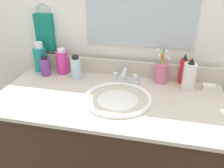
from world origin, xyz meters
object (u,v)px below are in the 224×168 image
(bottle_spray_red, at_px, (183,70))
(cup_pink, at_px, (161,72))
(faucet, at_px, (125,77))
(bottle_cream_purple, at_px, (45,66))
(bottle_mouthwash_teal, at_px, (40,58))
(bottle_soap_pink, at_px, (62,62))
(bottle_gel_clear, at_px, (76,68))
(soap_bar, at_px, (209,87))
(bottle_lotion_white, at_px, (189,76))
(hand_towel, at_px, (45,32))

(bottle_spray_red, xyz_separation_m, cup_pink, (-0.12, -0.02, -0.02))
(faucet, height_order, bottle_cream_purple, bottle_cream_purple)
(cup_pink, bearing_deg, bottle_spray_red, 8.30)
(bottle_cream_purple, xyz_separation_m, bottle_mouthwash_teal, (-0.06, 0.06, 0.03))
(cup_pink, bearing_deg, bottle_soap_pink, -179.96)
(faucet, relative_size, bottle_mouthwash_teal, 0.91)
(bottle_cream_purple, xyz_separation_m, bottle_gel_clear, (0.19, -0.00, 0.01))
(bottle_soap_pink, xyz_separation_m, soap_bar, (0.83, -0.03, -0.06))
(faucet, distance_m, cup_pink, 0.20)
(bottle_soap_pink, bearing_deg, bottle_lotion_white, -4.50)
(hand_towel, xyz_separation_m, bottle_mouthwash_teal, (-0.02, -0.06, -0.14))
(hand_towel, xyz_separation_m, faucet, (0.51, -0.11, -0.19))
(bottle_mouthwash_teal, distance_m, bottle_lotion_white, 0.87)
(cup_pink, distance_m, soap_bar, 0.26)
(bottle_lotion_white, height_order, soap_bar, bottle_lotion_white)
(bottle_mouthwash_teal, bearing_deg, soap_bar, -2.20)
(soap_bar, bearing_deg, bottle_soap_pink, 178.10)
(bottle_gel_clear, height_order, cup_pink, cup_pink)
(hand_towel, bearing_deg, bottle_gel_clear, -28.34)
(bottle_lotion_white, distance_m, cup_pink, 0.15)
(bottle_cream_purple, distance_m, bottle_lotion_white, 0.80)
(bottle_mouthwash_teal, distance_m, bottle_gel_clear, 0.26)
(faucet, bearing_deg, bottle_gel_clear, -177.87)
(bottle_soap_pink, relative_size, soap_bar, 2.36)
(bottle_mouthwash_teal, relative_size, cup_pink, 0.90)
(faucet, bearing_deg, bottle_soap_pink, 173.38)
(bottle_lotion_white, distance_m, soap_bar, 0.13)
(faucet, xyz_separation_m, bottle_soap_pink, (-0.38, 0.04, 0.04))
(bottle_soap_pink, bearing_deg, soap_bar, -1.90)
(bottle_gel_clear, xyz_separation_m, bottle_spray_red, (0.59, 0.07, 0.01))
(bottle_spray_red, bearing_deg, bottle_cream_purple, -174.84)
(faucet, bearing_deg, bottle_lotion_white, -2.05)
(bottle_mouthwash_teal, height_order, bottle_gel_clear, bottle_mouthwash_teal)
(bottle_mouthwash_teal, height_order, bottle_lotion_white, same)
(bottle_mouthwash_teal, bearing_deg, cup_pink, -0.76)
(bottle_lotion_white, relative_size, bottle_soap_pink, 1.16)
(hand_towel, relative_size, soap_bar, 3.44)
(bottle_spray_red, bearing_deg, cup_pink, -171.70)
(bottle_cream_purple, relative_size, cup_pink, 0.58)
(bottle_cream_purple, bearing_deg, bottle_spray_red, 5.16)
(bottle_spray_red, bearing_deg, bottle_mouthwash_teal, -179.49)
(cup_pink, bearing_deg, soap_bar, -6.32)
(bottle_lotion_white, bearing_deg, faucet, 177.95)
(bottle_lotion_white, bearing_deg, hand_towel, 171.48)
(bottle_gel_clear, distance_m, soap_bar, 0.72)
(faucet, xyz_separation_m, bottle_spray_red, (0.31, 0.06, 0.05))
(bottle_mouthwash_teal, height_order, cup_pink, cup_pink)
(bottle_spray_red, height_order, bottle_soap_pink, bottle_spray_red)
(bottle_lotion_white, height_order, bottle_spray_red, bottle_lotion_white)
(bottle_lotion_white, bearing_deg, bottle_cream_purple, 179.73)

